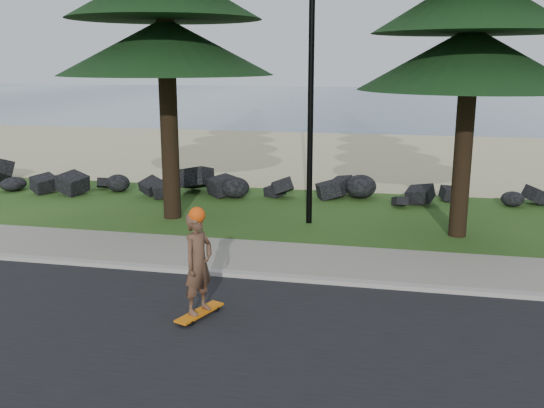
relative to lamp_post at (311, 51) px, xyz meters
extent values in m
plane|color=#254916|center=(0.00, -3.20, -4.13)|extent=(160.00, 160.00, 0.00)
cube|color=black|center=(0.00, -7.70, -4.12)|extent=(160.00, 7.00, 0.02)
cube|color=#A69F95|center=(0.00, -4.10, -4.08)|extent=(160.00, 0.20, 0.10)
cube|color=gray|center=(0.00, -3.00, -4.09)|extent=(160.00, 2.00, 0.08)
cube|color=tan|center=(0.00, 11.30, -4.13)|extent=(160.00, 15.00, 0.01)
cube|color=#3E5778|center=(0.00, 47.80, -4.13)|extent=(160.00, 58.00, 0.01)
cylinder|color=black|center=(0.00, 0.00, -0.13)|extent=(0.14, 0.14, 8.00)
cube|color=orange|center=(-0.82, -5.99, -4.04)|extent=(0.56, 0.97, 0.03)
imported|color=brown|center=(-0.82, -5.99, -3.23)|extent=(0.56, 0.68, 1.58)
sphere|color=#E5480C|center=(-0.82, -5.99, -2.47)|extent=(0.25, 0.25, 0.25)
camera|label=1|loc=(2.12, -14.36, -0.19)|focal=40.00mm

